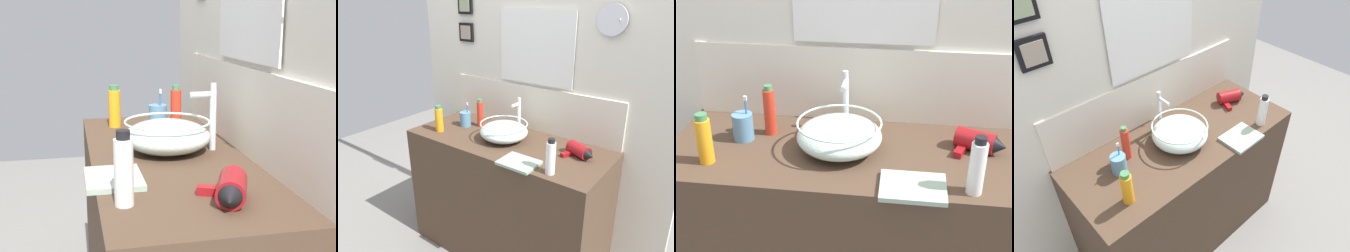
{
  "view_description": "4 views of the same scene",
  "coord_description": "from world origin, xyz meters",
  "views": [
    {
      "loc": [
        1.55,
        -0.33,
        1.34
      ],
      "look_at": [
        -0.01,
        0.0,
        0.98
      ],
      "focal_mm": 50.0,
      "sensor_mm": 36.0,
      "label": 1
    },
    {
      "loc": [
        1.14,
        -1.55,
        1.72
      ],
      "look_at": [
        -0.01,
        0.0,
        0.98
      ],
      "focal_mm": 35.0,
      "sensor_mm": 36.0,
      "label": 2
    },
    {
      "loc": [
        0.19,
        -1.47,
        1.72
      ],
      "look_at": [
        -0.01,
        0.0,
        0.98
      ],
      "focal_mm": 50.0,
      "sensor_mm": 36.0,
      "label": 3
    },
    {
      "loc": [
        -0.93,
        -1.0,
        2.1
      ],
      "look_at": [
        -0.01,
        0.0,
        0.98
      ],
      "focal_mm": 35.0,
      "sensor_mm": 36.0,
      "label": 4
    }
  ],
  "objects": [
    {
      "name": "spray_bottle",
      "position": [
        0.43,
        -0.21,
        0.97
      ],
      "size": [
        0.05,
        0.05,
        0.2
      ],
      "color": "white",
      "rests_on": "vanity_counter"
    },
    {
      "name": "hand_towel",
      "position": [
        0.24,
        -0.22,
        0.88
      ],
      "size": [
        0.21,
        0.17,
        0.02
      ],
      "primitive_type": "cube",
      "color": "#99B29E",
      "rests_on": "vanity_counter"
    },
    {
      "name": "back_panel",
      "position": [
        -0.0,
        0.3,
        1.21
      ],
      "size": [
        1.96,
        0.1,
        2.42
      ],
      "color": "silver",
      "rests_on": "ground"
    },
    {
      "name": "lotion_bottle",
      "position": [
        -0.47,
        -0.14,
        0.96
      ],
      "size": [
        0.05,
        0.05,
        0.18
      ],
      "color": "orange",
      "rests_on": "vanity_counter"
    },
    {
      "name": "toothbrush_cup",
      "position": [
        -0.4,
        0.04,
        0.93
      ],
      "size": [
        0.08,
        0.08,
        0.17
      ],
      "color": "#598CB2",
      "rests_on": "vanity_counter"
    },
    {
      "name": "glass_bowl_sink",
      "position": [
        -0.02,
        -0.0,
        0.94
      ],
      "size": [
        0.31,
        0.31,
        0.12
      ],
      "color": "silver",
      "rests_on": "vanity_counter"
    },
    {
      "name": "vanity_counter",
      "position": [
        0.0,
        0.0,
        0.44
      ],
      "size": [
        1.33,
        0.55,
        0.88
      ],
      "primitive_type": "cube",
      "color": "#4C3828",
      "rests_on": "ground"
    },
    {
      "name": "hair_drier",
      "position": [
        0.48,
        0.06,
        0.91
      ],
      "size": [
        0.2,
        0.14,
        0.08
      ],
      "color": "maroon",
      "rests_on": "vanity_counter"
    },
    {
      "name": "soap_dispenser",
      "position": [
        -0.31,
        0.1,
        0.97
      ],
      "size": [
        0.04,
        0.04,
        0.2
      ],
      "color": "red",
      "rests_on": "vanity_counter"
    },
    {
      "name": "faucet",
      "position": [
        -0.02,
        0.16,
        1.01
      ],
      "size": [
        0.02,
        0.1,
        0.24
      ],
      "color": "silver",
      "rests_on": "vanity_counter"
    }
  ]
}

